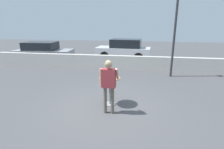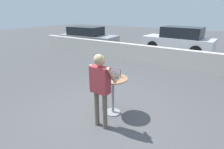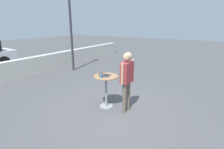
{
  "view_description": "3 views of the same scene",
  "coord_description": "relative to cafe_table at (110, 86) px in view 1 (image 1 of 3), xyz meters",
  "views": [
    {
      "loc": [
        1.13,
        -5.45,
        2.85
      ],
      "look_at": [
        0.21,
        0.03,
        1.24
      ],
      "focal_mm": 28.0,
      "sensor_mm": 36.0,
      "label": 1
    },
    {
      "loc": [
        2.3,
        -3.14,
        2.64
      ],
      "look_at": [
        0.1,
        0.27,
        1.14
      ],
      "focal_mm": 28.0,
      "sensor_mm": 36.0,
      "label": 2
    },
    {
      "loc": [
        -4.09,
        -2.48,
        2.57
      ],
      "look_at": [
        0.2,
        0.21,
        1.06
      ],
      "focal_mm": 28.0,
      "sensor_mm": 36.0,
      "label": 3
    }
  ],
  "objects": [
    {
      "name": "coffee_mug",
      "position": [
        -0.23,
        0.01,
        0.35
      ],
      "size": [
        0.11,
        0.08,
        0.09
      ],
      "color": "#336084",
      "rests_on": "cafe_table"
    },
    {
      "name": "laptop",
      "position": [
        -0.01,
        0.04,
        0.35
      ],
      "size": [
        0.38,
        0.35,
        0.22
      ],
      "color": "#515156",
      "rests_on": "cafe_table"
    },
    {
      "name": "parked_car_near_street",
      "position": [
        -0.36,
        8.66,
        0.12
      ],
      "size": [
        4.53,
        2.15,
        1.66
      ],
      "color": "silver",
      "rests_on": "ground_plane"
    },
    {
      "name": "parked_car_further_down",
      "position": [
        -6.39,
        6.52,
        0.07
      ],
      "size": [
        4.4,
        2.13,
        1.54
      ],
      "color": "#9E9EA3",
      "rests_on": "ground_plane"
    },
    {
      "name": "street_lamp",
      "position": [
        2.75,
        4.07,
        2.21
      ],
      "size": [
        0.32,
        0.32,
        4.58
      ],
      "color": "#2D2D33",
      "rests_on": "ground_plane"
    },
    {
      "name": "pavement_kerb",
      "position": [
        -0.08,
        5.23,
        -0.27
      ],
      "size": [
        17.87,
        0.35,
        0.89
      ],
      "color": "beige",
      "rests_on": "ground_plane"
    },
    {
      "name": "standing_person",
      "position": [
        0.08,
        -0.66,
        0.44
      ],
      "size": [
        0.58,
        0.38,
        1.79
      ],
      "color": "brown",
      "rests_on": "ground_plane"
    },
    {
      "name": "ground_plane",
      "position": [
        -0.08,
        -0.35,
        -0.72
      ],
      "size": [
        50.0,
        50.0,
        0.0
      ],
      "primitive_type": "plane",
      "color": "#4C4C4F"
    },
    {
      "name": "cafe_table",
      "position": [
        0.0,
        0.0,
        0.0
      ],
      "size": [
        0.75,
        0.75,
        1.02
      ],
      "color": "gray",
      "rests_on": "ground_plane"
    }
  ]
}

